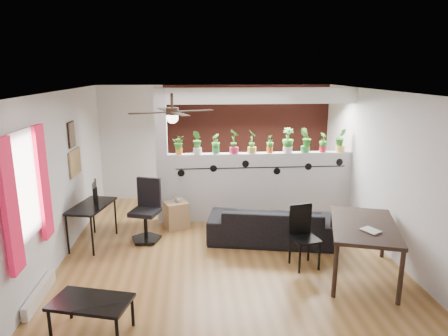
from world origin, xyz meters
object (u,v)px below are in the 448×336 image
potted_plant_2 (216,143)px  sofa (272,224)px  ceiling_fan (172,114)px  coffee_table (91,304)px  potted_plant_8 (323,142)px  cup (178,200)px  potted_plant_1 (197,142)px  potted_plant_5 (270,143)px  folding_chair (303,230)px  potted_plant_4 (252,141)px  computer_desk (91,209)px  dining_table (364,230)px  potted_plant_3 (234,141)px  office_chair (147,214)px  cube_shelf (176,215)px  potted_plant_9 (341,139)px  potted_plant_7 (306,140)px  potted_plant_0 (179,144)px

potted_plant_2 → sofa: 1.90m
ceiling_fan → coffee_table: bearing=-118.6°
potted_plant_8 → cup: size_ratio=2.99×
ceiling_fan → coffee_table: (-0.89, -1.63, -1.95)m
potted_plant_1 → potted_plant_5: potted_plant_1 is taller
potted_plant_2 → folding_chair: potted_plant_2 is taller
potted_plant_4 → sofa: bearing=-79.3°
potted_plant_1 → computer_desk: 2.27m
dining_table → folding_chair: bearing=152.7°
potted_plant_4 → cup: (-1.43, -0.34, -1.04)m
potted_plant_1 → potted_plant_3: potted_plant_3 is taller
potted_plant_2 → potted_plant_8: 2.11m
potted_plant_5 → office_chair: 2.70m
cup → cube_shelf: bearing=180.0°
cup → folding_chair: (1.92, -1.66, 0.01)m
office_chair → cube_shelf: bearing=47.9°
potted_plant_9 → computer_desk: 4.83m
potted_plant_3 → sofa: (0.56, -1.10, -1.30)m
potted_plant_7 → dining_table: potted_plant_7 is taller
potted_plant_7 → potted_plant_9: bearing=-0.0°
potted_plant_4 → ceiling_fan: bearing=-128.4°
cube_shelf → cup: size_ratio=4.01×
potted_plant_0 → potted_plant_7: 2.46m
dining_table → folding_chair: 0.88m
office_chair → cup: bearing=45.1°
ceiling_fan → potted_plant_7: 3.14m
potted_plant_3 → potted_plant_8: size_ratio=1.27×
ceiling_fan → folding_chair: ceiling_fan is taller
ceiling_fan → potted_plant_5: (1.78, 1.80, -0.77)m
potted_plant_4 → computer_desk: 3.18m
potted_plant_1 → office_chair: (-0.91, -0.88, -1.11)m
folding_chair → coffee_table: size_ratio=0.97×
potted_plant_8 → sofa: potted_plant_8 is taller
potted_plant_3 → dining_table: size_ratio=0.29×
cup → office_chair: size_ratio=0.12×
potted_plant_1 → coffee_table: bearing=-110.2°
cup → potted_plant_0: bearing=85.5°
potted_plant_7 → sofa: bearing=-127.5°
computer_desk → coffee_table: 2.54m
sofa → cup: bearing=-13.8°
potted_plant_8 → sofa: size_ratio=0.18×
coffee_table → potted_plant_4: bearing=56.0°
cube_shelf → dining_table: size_ratio=0.31×
potted_plant_0 → cup: size_ratio=2.94×
ceiling_fan → potted_plant_3: ceiling_fan is taller
potted_plant_1 → coffee_table: 3.86m
potted_plant_3 → coffee_table: bearing=-119.8°
cube_shelf → potted_plant_4: bearing=-9.1°
potted_plant_4 → folding_chair: potted_plant_4 is taller
office_chair → dining_table: 3.57m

